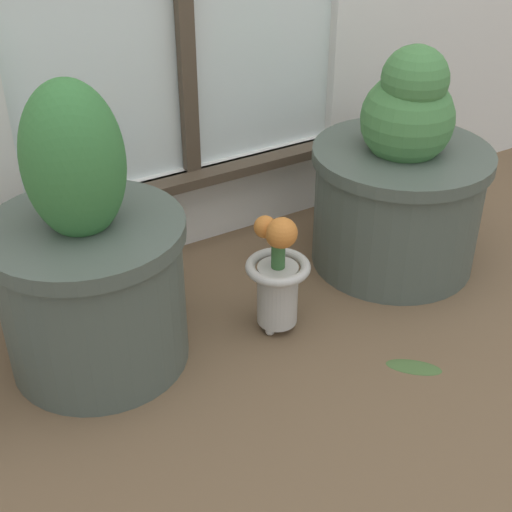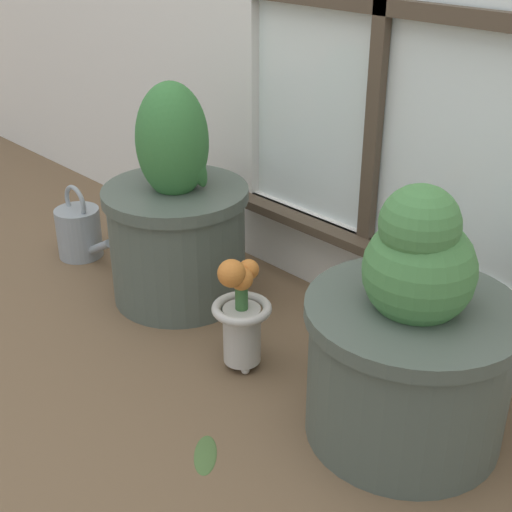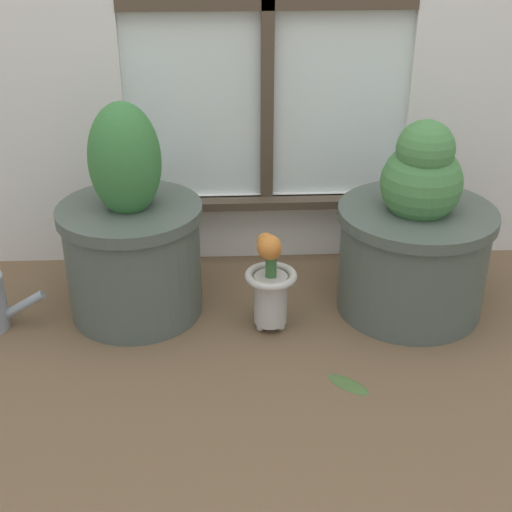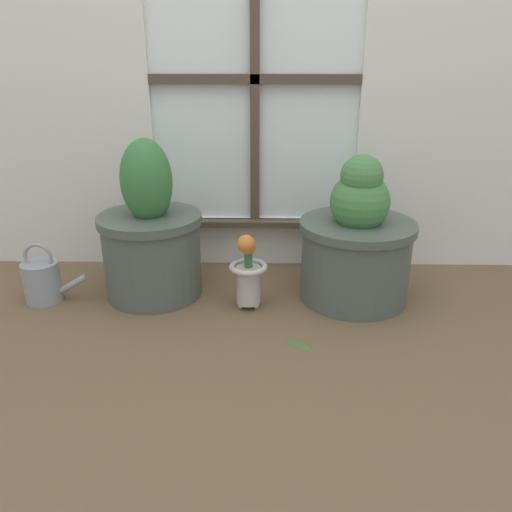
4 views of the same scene
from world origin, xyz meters
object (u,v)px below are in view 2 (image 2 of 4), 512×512
object	(u,v)px
potted_plant_right	(410,344)
flower_vase	(241,314)
watering_can	(79,231)
potted_plant_left	(177,221)

from	to	relation	value
potted_plant_right	flower_vase	distance (m)	0.40
watering_can	potted_plant_left	bearing A→B (deg)	9.65
potted_plant_left	flower_vase	world-z (taller)	potted_plant_left
potted_plant_right	potted_plant_left	bearing A→B (deg)	178.44
potted_plant_right	watering_can	size ratio (longest dim) A/B	2.27
potted_plant_right	watering_can	xyz separation A→B (m)	(-1.12, -0.05, -0.13)
potted_plant_right	flower_vase	world-z (taller)	potted_plant_right
flower_vase	watering_can	size ratio (longest dim) A/B	1.19
potted_plant_left	flower_vase	distance (m)	0.37
potted_plant_left	flower_vase	size ratio (longest dim) A/B	2.08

